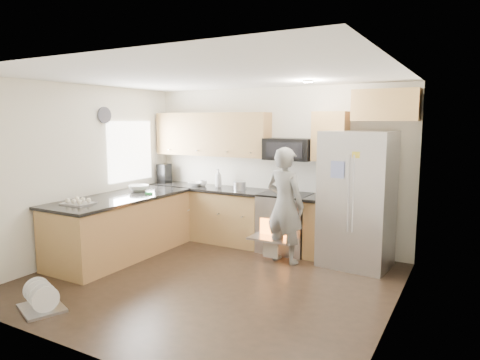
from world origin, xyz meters
The scene contains 8 objects.
ground centered at (0.00, 0.00, 0.00)m, with size 4.50×4.50×0.00m, color black.
room_shell centered at (-0.04, 0.02, 1.67)m, with size 4.54×4.04×2.62m.
back_cabinet_run centered at (-0.59, 1.75, 0.96)m, with size 4.45×0.64×2.50m.
peninsula centered at (-1.75, 0.25, 0.46)m, with size 0.96×2.36×1.02m.
stove_range centered at (0.35, 1.69, 0.68)m, with size 0.76×0.97×1.79m.
refrigerator centered at (1.50, 1.55, 0.96)m, with size 1.00×0.80×1.92m.
person centered at (0.55, 1.20, 0.85)m, with size 0.62×0.41×1.69m, color slate.
dish_rack centered at (-1.15, -1.60, 0.08)m, with size 0.62×0.57×0.32m.
Camera 1 is at (2.94, -4.44, 2.06)m, focal length 32.00 mm.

